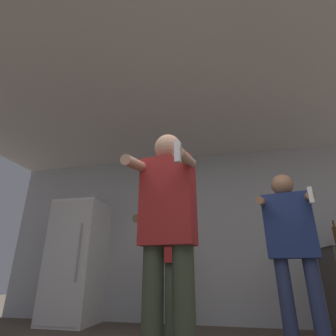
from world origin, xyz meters
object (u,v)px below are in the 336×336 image
(refrigerator, at_px, (77,259))
(person_woman_foreground, at_px, (168,231))
(bottle_green_wine, at_px, (336,236))
(person_spectator_back, at_px, (162,247))
(person_man_side, at_px, (291,240))

(refrigerator, xyz_separation_m, person_woman_foreground, (1.84, -1.99, 0.09))
(bottle_green_wine, height_order, person_woman_foreground, person_woman_foreground)
(person_woman_foreground, bearing_deg, bottle_green_wine, 47.99)
(person_woman_foreground, height_order, person_spectator_back, person_woman_foreground)
(refrigerator, xyz_separation_m, bottle_green_wine, (3.62, -0.02, 0.25))
(person_man_side, distance_m, person_spectator_back, 1.42)
(person_spectator_back, bearing_deg, refrigerator, 155.92)
(person_woman_foreground, relative_size, person_man_side, 1.06)
(refrigerator, bearing_deg, person_man_side, -20.73)
(person_man_side, bearing_deg, person_spectator_back, 163.11)
(person_man_side, xyz_separation_m, person_spectator_back, (-1.36, 0.41, 0.00))
(bottle_green_wine, height_order, person_spectator_back, person_spectator_back)
(refrigerator, height_order, person_woman_foreground, refrigerator)
(person_woman_foreground, bearing_deg, person_spectator_back, 105.15)
(person_woman_foreground, distance_m, person_spectator_back, 1.37)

